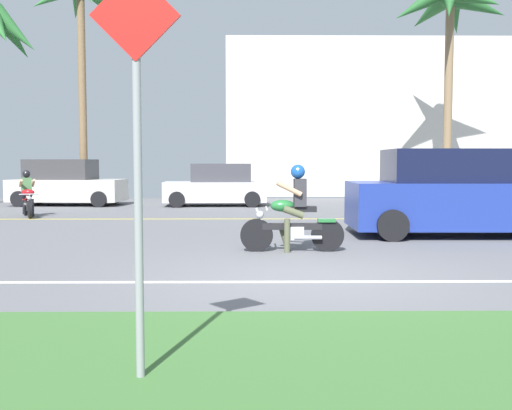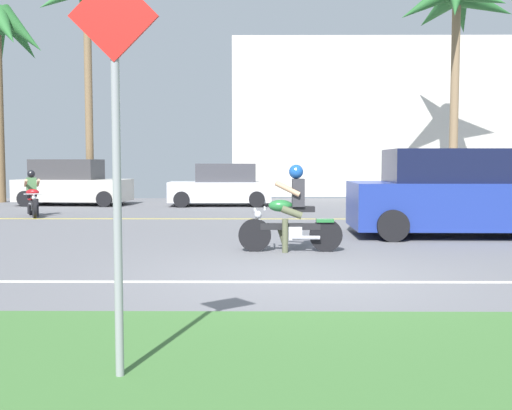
% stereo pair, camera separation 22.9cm
% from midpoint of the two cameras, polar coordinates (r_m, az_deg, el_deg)
% --- Properties ---
extents(ground, '(56.00, 30.00, 0.04)m').
position_cam_midpoint_polar(ground, '(11.43, 3.01, -4.00)').
color(ground, slate).
extents(grass_median, '(56.00, 3.80, 0.06)m').
position_cam_midpoint_polar(grass_median, '(4.53, 8.88, -16.08)').
color(grass_median, '#3D6B33').
rests_on(grass_median, ground).
extents(lane_line_near, '(50.40, 0.12, 0.01)m').
position_cam_midpoint_polar(lane_line_near, '(8.09, 4.53, -7.21)').
color(lane_line_near, silver).
rests_on(lane_line_near, ground).
extents(lane_line_far, '(50.40, 0.12, 0.01)m').
position_cam_midpoint_polar(lane_line_far, '(16.83, 1.84, -1.31)').
color(lane_line_far, yellow).
rests_on(lane_line_far, ground).
extents(motorcyclist, '(1.84, 0.60, 1.54)m').
position_cam_midpoint_polar(motorcyclist, '(10.70, 2.91, -0.94)').
color(motorcyclist, black).
rests_on(motorcyclist, ground).
extents(suv_nearby, '(5.09, 2.26, 1.86)m').
position_cam_midpoint_polar(suv_nearby, '(13.75, 18.75, 1.04)').
color(suv_nearby, navy).
rests_on(suv_nearby, ground).
extents(parked_car_0, '(4.12, 2.22, 1.68)m').
position_cam_midpoint_polar(parked_car_0, '(23.23, -17.75, 1.90)').
color(parked_car_0, beige).
rests_on(parked_car_0, ground).
extents(parked_car_1, '(3.70, 1.93, 1.52)m').
position_cam_midpoint_polar(parked_car_1, '(21.87, -4.01, 1.79)').
color(parked_car_1, silver).
rests_on(parked_car_1, ground).
extents(palm_tree_0, '(4.77, 4.62, 8.62)m').
position_cam_midpoint_polar(palm_tree_0, '(24.69, 17.65, 17.11)').
color(palm_tree_0, '#846B4C').
rests_on(palm_tree_0, ground).
extents(palm_tree_2, '(3.92, 3.79, 8.81)m').
position_cam_midpoint_polar(palm_tree_2, '(25.12, -16.43, 17.63)').
color(palm_tree_2, brown).
rests_on(palm_tree_2, ground).
extents(motorcyclist_distant, '(0.81, 1.48, 1.35)m').
position_cam_midpoint_polar(motorcyclist_distant, '(18.64, -21.08, 0.69)').
color(motorcyclist_distant, black).
rests_on(motorcyclist_distant, ground).
extents(street_sign, '(0.62, 0.06, 2.89)m').
position_cam_midpoint_polar(street_sign, '(4.31, -12.64, 6.10)').
color(street_sign, gray).
rests_on(street_sign, ground).
extents(building_far, '(15.41, 4.00, 7.20)m').
position_cam_midpoint_polar(building_far, '(30.08, 12.05, 7.84)').
color(building_far, beige).
rests_on(building_far, ground).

